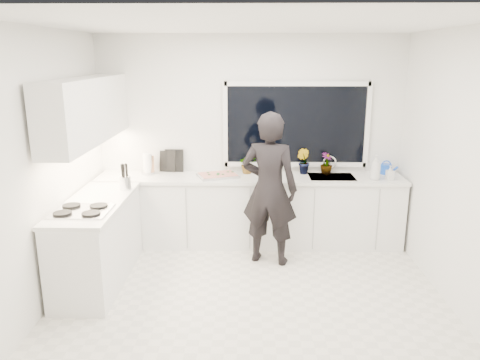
{
  "coord_description": "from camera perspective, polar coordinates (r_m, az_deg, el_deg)",
  "views": [
    {
      "loc": [
        -0.02,
        -4.39,
        2.43
      ],
      "look_at": [
        -0.11,
        0.4,
        1.15
      ],
      "focal_mm": 35.0,
      "sensor_mm": 36.0,
      "label": 1
    }
  ],
  "objects": [
    {
      "name": "stovetop",
      "position": [
        4.93,
        -18.81,
        -3.52
      ],
      "size": [
        0.56,
        0.48,
        0.03
      ],
      "primitive_type": "cube",
      "color": "black",
      "rests_on": "countertop_left"
    },
    {
      "name": "wall_back",
      "position": [
        6.25,
        1.25,
        5.0
      ],
      "size": [
        4.0,
        0.02,
        2.7
      ],
      "primitive_type": "cube",
      "color": "white",
      "rests_on": "ground"
    },
    {
      "name": "soap_bottles",
      "position": [
        6.07,
        16.54,
        1.33
      ],
      "size": [
        0.31,
        0.15,
        0.32
      ],
      "color": "#D8BF66",
      "rests_on": "countertop_back"
    },
    {
      "name": "watering_can",
      "position": [
        6.43,
        17.36,
        1.28
      ],
      "size": [
        0.14,
        0.14,
        0.13
      ],
      "primitive_type": "cylinder",
      "rotation": [
        0.0,
        0.0,
        0.03
      ],
      "color": "blue",
      "rests_on": "countertop_back"
    },
    {
      "name": "ceiling",
      "position": [
        4.4,
        1.41,
        18.59
      ],
      "size": [
        4.0,
        3.5,
        0.02
      ],
      "primitive_type": "cube",
      "color": "white",
      "rests_on": "wall_back"
    },
    {
      "name": "base_cabinets_left",
      "position": [
        5.4,
        -16.93,
        -7.35
      ],
      "size": [
        0.58,
        1.6,
        0.88
      ],
      "primitive_type": "cube",
      "color": "white",
      "rests_on": "floor"
    },
    {
      "name": "pizza",
      "position": [
        6.01,
        -2.72,
        0.7
      ],
      "size": [
        0.53,
        0.46,
        0.01
      ],
      "primitive_type": "cube",
      "rotation": [
        0.0,
        0.0,
        0.37
      ],
      "color": "#D2451C",
      "rests_on": "pizza_tray"
    },
    {
      "name": "floor",
      "position": [
        5.03,
        1.21,
        -14.1
      ],
      "size": [
        4.0,
        3.5,
        0.02
      ],
      "primitive_type": "cube",
      "color": "beige",
      "rests_on": "ground"
    },
    {
      "name": "utensil_crock",
      "position": [
        5.57,
        -13.8,
        -0.36
      ],
      "size": [
        0.14,
        0.14,
        0.16
      ],
      "primitive_type": "cylinder",
      "rotation": [
        0.0,
        0.0,
        0.09
      ],
      "color": "silver",
      "rests_on": "countertop_left"
    },
    {
      "name": "base_cabinets_back",
      "position": [
        6.17,
        1.21,
        -3.86
      ],
      "size": [
        3.92,
        0.58,
        0.88
      ],
      "primitive_type": "cube",
      "color": "white",
      "rests_on": "floor"
    },
    {
      "name": "knife_block",
      "position": [
        6.28,
        -11.01,
        1.8
      ],
      "size": [
        0.15,
        0.12,
        0.22
      ],
      "primitive_type": "cube",
      "rotation": [
        0.0,
        0.0,
        0.19
      ],
      "color": "olive",
      "rests_on": "countertop_back"
    },
    {
      "name": "window",
      "position": [
        6.21,
        6.85,
        6.7
      ],
      "size": [
        1.8,
        0.02,
        1.0
      ],
      "primitive_type": "cube",
      "color": "black",
      "rests_on": "wall_back"
    },
    {
      "name": "countertop_back",
      "position": [
        6.03,
        1.24,
        0.25
      ],
      "size": [
        3.94,
        0.62,
        0.04
      ],
      "primitive_type": "cube",
      "color": "silver",
      "rests_on": "base_cabinets_back"
    },
    {
      "name": "faucet",
      "position": [
        6.29,
        10.85,
        1.83
      ],
      "size": [
        0.03,
        0.03,
        0.22
      ],
      "primitive_type": "cylinder",
      "color": "silver",
      "rests_on": "countertop_back"
    },
    {
      "name": "herb_plants",
      "position": [
        6.17,
        5.24,
        2.08
      ],
      "size": [
        1.29,
        0.27,
        0.33
      ],
      "color": "#26662D",
      "rests_on": "countertop_back"
    },
    {
      "name": "pizza_tray",
      "position": [
        6.02,
        -2.72,
        0.55
      ],
      "size": [
        0.59,
        0.52,
        0.03
      ],
      "primitive_type": "cube",
      "rotation": [
        0.0,
        0.0,
        0.37
      ],
      "color": "#B0B1B5",
      "rests_on": "countertop_back"
    },
    {
      "name": "picture_frame_small",
      "position": [
        6.31,
        -8.04,
        2.36
      ],
      "size": [
        0.25,
        0.03,
        0.3
      ],
      "primitive_type": "cube",
      "rotation": [
        0.0,
        0.0,
        -0.03
      ],
      "color": "black",
      "rests_on": "countertop_back"
    },
    {
      "name": "sink",
      "position": [
        6.14,
        11.08,
        -0.05
      ],
      "size": [
        0.58,
        0.42,
        0.14
      ],
      "primitive_type": "cube",
      "color": "silver",
      "rests_on": "countertop_back"
    },
    {
      "name": "paper_towel_roll",
      "position": [
        6.24,
        -11.22,
        1.9
      ],
      "size": [
        0.13,
        0.13,
        0.26
      ],
      "primitive_type": "cylinder",
      "rotation": [
        0.0,
        0.0,
        -0.22
      ],
      "color": "white",
      "rests_on": "countertop_back"
    },
    {
      "name": "wall_left",
      "position": [
        4.94,
        -22.7,
        1.15
      ],
      "size": [
        0.02,
        3.5,
        2.7
      ],
      "primitive_type": "cube",
      "color": "white",
      "rests_on": "ground"
    },
    {
      "name": "person",
      "position": [
        5.49,
        3.59,
        -1.11
      ],
      "size": [
        0.76,
        0.6,
        1.82
      ],
      "primitive_type": "imported",
      "rotation": [
        0.0,
        0.0,
        2.86
      ],
      "color": "black",
      "rests_on": "floor"
    },
    {
      "name": "picture_frame_large",
      "position": [
        6.33,
        -8.79,
        2.28
      ],
      "size": [
        0.22,
        0.05,
        0.28
      ],
      "primitive_type": "cube",
      "rotation": [
        0.0,
        0.0,
        -0.14
      ],
      "color": "black",
      "rests_on": "countertop_back"
    },
    {
      "name": "countertop_left",
      "position": [
        5.25,
        -17.31,
        -2.69
      ],
      "size": [
        0.62,
        1.6,
        0.04
      ],
      "primitive_type": "cube",
      "color": "silver",
      "rests_on": "base_cabinets_left"
    },
    {
      "name": "upper_cabinets",
      "position": [
        5.42,
        -18.16,
        8.08
      ],
      "size": [
        0.34,
        2.1,
        0.7
      ],
      "primitive_type": "cube",
      "color": "white",
      "rests_on": "wall_left"
    },
    {
      "name": "wall_right",
      "position": [
        4.96,
        25.22,
        0.92
      ],
      "size": [
        0.02,
        3.5,
        2.7
      ],
      "primitive_type": "cube",
      "color": "white",
      "rests_on": "ground"
    }
  ]
}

